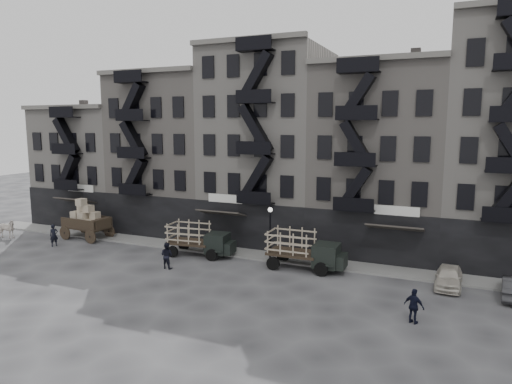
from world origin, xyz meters
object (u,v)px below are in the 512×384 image
at_px(wagon, 85,216).
at_px(pedestrian_mid, 167,255).
at_px(horse, 5,229).
at_px(car_east, 449,277).
at_px(stake_truck_east, 304,247).
at_px(pedestrian_west, 54,235).
at_px(stake_truck_west, 199,237).
at_px(policeman, 414,306).

relative_size(wagon, pedestrian_mid, 2.35).
xyz_separation_m(horse, wagon, (6.99, 2.89, 1.28)).
relative_size(wagon, car_east, 1.15).
bearing_deg(stake_truck_east, pedestrian_west, -174.05).
bearing_deg(pedestrian_mid, stake_truck_west, -95.67).
height_order(stake_truck_west, stake_truck_east, stake_truck_east).
height_order(pedestrian_west, pedestrian_mid, pedestrian_mid).
bearing_deg(stake_truck_west, policeman, -26.99).
height_order(stake_truck_east, car_east, stake_truck_east).
bearing_deg(car_east, pedestrian_west, -173.07).
xyz_separation_m(wagon, stake_truck_east, (21.26, -0.62, -0.52)).
xyz_separation_m(horse, pedestrian_mid, (18.92, -1.55, 0.10)).
distance_m(stake_truck_west, pedestrian_mid, 3.86).
distance_m(horse, pedestrian_west, 6.36).
bearing_deg(pedestrian_west, pedestrian_mid, -69.31).
xyz_separation_m(wagon, pedestrian_mid, (11.93, -4.44, -1.18)).
distance_m(wagon, car_east, 31.12).
relative_size(horse, pedestrian_west, 1.09).
xyz_separation_m(stake_truck_west, pedestrian_west, (-13.10, -2.47, -0.58)).
relative_size(stake_truck_east, policeman, 3.00).
bearing_deg(horse, wagon, -82.69).
relative_size(car_east, pedestrian_mid, 2.06).
bearing_deg(stake_truck_west, stake_truck_east, -5.80).
relative_size(stake_truck_west, policeman, 2.91).
height_order(horse, car_east, horse).
bearing_deg(wagon, horse, -154.00).
distance_m(car_east, pedestrian_west, 31.82).
relative_size(horse, wagon, 0.45).
bearing_deg(car_east, policeman, -101.82).
xyz_separation_m(wagon, stake_truck_west, (12.47, -0.66, -0.61)).
bearing_deg(stake_truck_west, pedestrian_mid, -104.23).
height_order(wagon, policeman, wagon).
bearing_deg(policeman, wagon, 8.86).
bearing_deg(pedestrian_west, stake_truck_west, -52.68).
xyz_separation_m(stake_truck_east, pedestrian_west, (-21.89, -2.51, -0.67)).
relative_size(stake_truck_west, stake_truck_east, 0.97).
bearing_deg(stake_truck_east, wagon, 177.73).
height_order(wagon, pedestrian_mid, wagon).
distance_m(horse, car_east, 38.14).
bearing_deg(policeman, stake_truck_west, 1.56).
bearing_deg(horse, stake_truck_west, -98.62).
bearing_deg(policeman, pedestrian_mid, 13.71).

